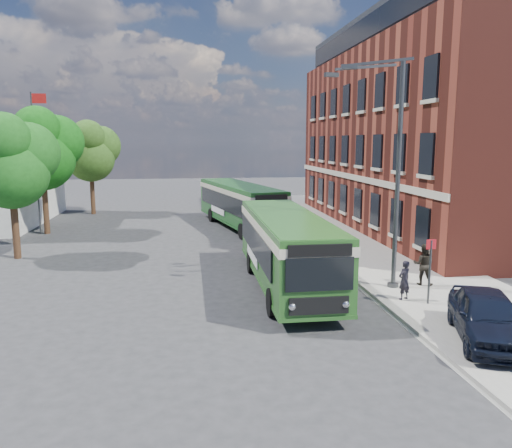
{
  "coord_description": "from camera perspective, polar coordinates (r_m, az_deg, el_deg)",
  "views": [
    {
      "loc": [
        -3.0,
        -20.57,
        6.01
      ],
      "look_at": [
        0.13,
        1.88,
        2.2
      ],
      "focal_mm": 35.0,
      "sensor_mm": 36.0,
      "label": 1
    }
  ],
  "objects": [
    {
      "name": "ground",
      "position": [
        21.64,
        0.35,
        -6.58
      ],
      "size": [
        120.0,
        120.0,
        0.0
      ],
      "primitive_type": "plane",
      "color": "#2A2A2C",
      "rests_on": "ground"
    },
    {
      "name": "pavement",
      "position": [
        30.85,
        11.15,
        -1.74
      ],
      "size": [
        6.0,
        48.0,
        0.15
      ],
      "primitive_type": "cube",
      "color": "gray",
      "rests_on": "ground"
    },
    {
      "name": "kerb_line",
      "position": [
        30.01,
        5.63,
        -2.05
      ],
      "size": [
        0.12,
        48.0,
        0.01
      ],
      "primitive_type": "cube",
      "color": "beige",
      "rests_on": "ground"
    },
    {
      "name": "brick_office",
      "position": [
        36.75,
        19.96,
        10.47
      ],
      "size": [
        12.1,
        26.0,
        14.2
      ],
      "color": "maroon",
      "rests_on": "ground"
    },
    {
      "name": "flagpole",
      "position": [
        34.9,
        -23.83,
        6.98
      ],
      "size": [
        0.95,
        0.1,
        9.0
      ],
      "color": "#373A3D",
      "rests_on": "ground"
    },
    {
      "name": "street_lamp",
      "position": [
        20.2,
        14.99,
        5.75
      ],
      "size": [
        2.96,
        2.38,
        9.0
      ],
      "color": "#373A3D",
      "rests_on": "ground"
    },
    {
      "name": "bus_stop_sign",
      "position": [
        19.04,
        19.26,
        -4.69
      ],
      "size": [
        0.35,
        0.08,
        2.52
      ],
      "color": "#373A3D",
      "rests_on": "ground"
    },
    {
      "name": "bus_front",
      "position": [
        20.47,
        3.51,
        -2.26
      ],
      "size": [
        2.67,
        10.65,
        3.02
      ],
      "color": "#275C20",
      "rests_on": "ground"
    },
    {
      "name": "bus_rear",
      "position": [
        34.64,
        -1.91,
        2.61
      ],
      "size": [
        5.03,
        12.2,
        3.02
      ],
      "color": "#174D1A",
      "rests_on": "ground"
    },
    {
      "name": "parked_car",
      "position": [
        16.41,
        24.91,
        -9.54
      ],
      "size": [
        3.15,
        4.73,
        1.5
      ],
      "primitive_type": "imported",
      "rotation": [
        0.0,
        0.0,
        -0.35
      ],
      "color": "black",
      "rests_on": "pavement"
    },
    {
      "name": "pedestrian_a",
      "position": [
        19.4,
        16.58,
        -6.17
      ],
      "size": [
        0.64,
        0.55,
        1.48
      ],
      "primitive_type": "imported",
      "rotation": [
        0.0,
        0.0,
        3.57
      ],
      "color": "black",
      "rests_on": "pavement"
    },
    {
      "name": "pedestrian_b",
      "position": [
        21.56,
        18.6,
        -4.4
      ],
      "size": [
        1.04,
        0.96,
        1.71
      ],
      "primitive_type": "imported",
      "rotation": [
        0.0,
        0.0,
        2.66
      ],
      "color": "black",
      "rests_on": "pavement"
    },
    {
      "name": "tree_left",
      "position": [
        27.9,
        -26.22,
        6.49
      ],
      "size": [
        4.37,
        4.15,
        7.37
      ],
      "color": "#3C2315",
      "rests_on": "ground"
    },
    {
      "name": "tree_mid",
      "position": [
        34.71,
        -23.23,
        7.95
      ],
      "size": [
        4.81,
        4.57,
        8.12
      ],
      "color": "#3C2315",
      "rests_on": "ground"
    },
    {
      "name": "tree_right",
      "position": [
        42.89,
        -18.35,
        7.95
      ],
      "size": [
        4.52,
        4.3,
        7.63
      ],
      "color": "#3C2315",
      "rests_on": "ground"
    }
  ]
}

